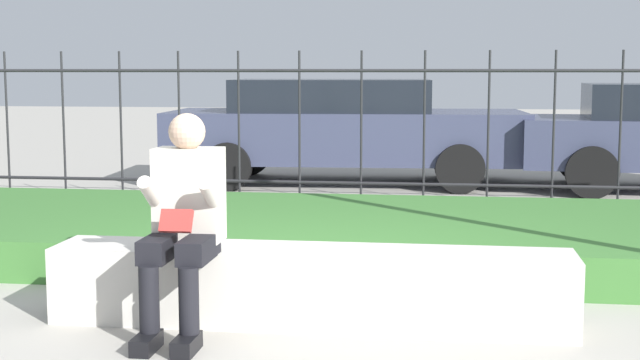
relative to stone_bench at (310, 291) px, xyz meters
The scene contains 6 objects.
ground_plane 0.21m from the stone_bench, behind, with size 60.00×60.00×0.00m, color #A8A399.
stone_bench is the anchor object (origin of this frame).
person_seated_reader 0.88m from the stone_bench, 158.56° to the right, with size 0.42×0.73×1.25m.
grass_berm 2.07m from the stone_bench, 91.60° to the left, with size 10.31×2.74×0.30m.
iron_fence 4.03m from the stone_bench, 90.84° to the left, with size 8.31×0.03×1.69m.
car_parked_center 6.65m from the stone_bench, 94.62° to the left, with size 4.72×2.07×1.37m.
Camera 1 is at (0.81, -5.08, 1.50)m, focal length 50.00 mm.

